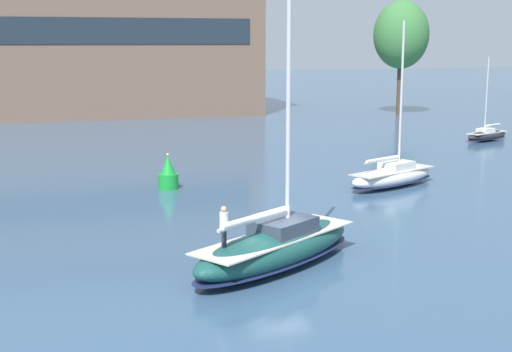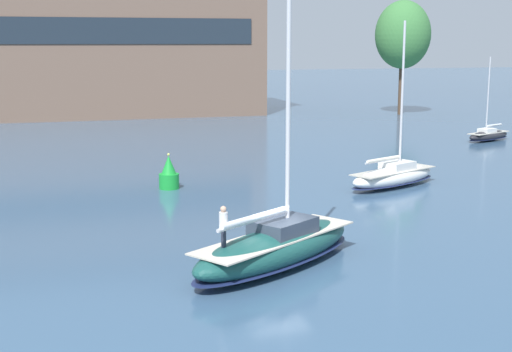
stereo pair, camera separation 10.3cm
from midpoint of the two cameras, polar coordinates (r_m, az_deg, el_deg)
ground_plane at (r=29.93m, az=1.51°, el=-7.24°), size 400.00×400.00×0.00m
waterfront_building at (r=93.14m, az=-13.18°, el=10.85°), size 43.05×15.02×19.70m
tree_shore_left at (r=93.25m, az=11.51°, el=11.00°), size 6.97×6.97×14.34m
sailboat_main at (r=29.69m, az=1.54°, el=-5.60°), size 9.39×7.47×13.07m
sailboat_moored_near_marina at (r=70.80m, az=17.95°, el=3.14°), size 5.86×3.66×7.84m
sailboat_moored_mid_channel at (r=46.83m, az=10.83°, el=0.05°), size 7.83×5.20×10.52m
channel_buoy at (r=45.56m, az=-7.10°, el=0.12°), size 1.27×1.27×2.28m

